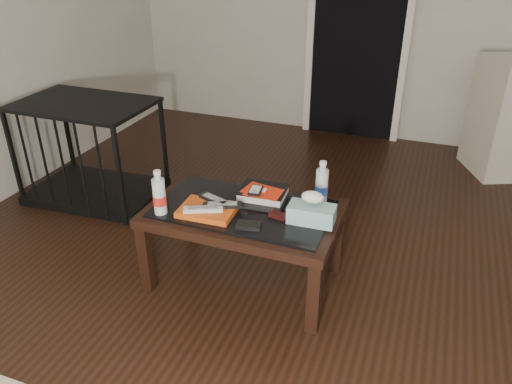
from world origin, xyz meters
TOP-DOWN VIEW (x-y plane):
  - ground at (0.00, 0.00)m, footprint 5.00×5.00m
  - doorway at (-0.40, 2.47)m, footprint 0.90×0.08m
  - coffee_table at (-0.52, 0.03)m, footprint 1.00×0.60m
  - pet_crate at (-1.90, 0.58)m, footprint 0.93×0.65m
  - magazines at (-0.67, -0.08)m, footprint 0.29×0.22m
  - remote_silver at (-0.68, -0.11)m, footprint 0.20×0.13m
  - remote_black_front at (-0.60, -0.04)m, footprint 0.20×0.12m
  - remote_black_back at (-0.66, -0.01)m, footprint 0.21×0.11m
  - textbook at (-0.46, 0.19)m, footprint 0.26×0.21m
  - dvd_mailers at (-0.46, 0.16)m, footprint 0.21×0.17m
  - ipod at (-0.49, 0.13)m, footprint 0.08×0.11m
  - flip_phone at (-0.32, 0.00)m, footprint 0.10×0.06m
  - wallet at (-0.42, -0.13)m, footprint 0.13×0.09m
  - water_bottle_left at (-0.90, -0.16)m, footprint 0.08×0.08m
  - water_bottle_right at (-0.16, 0.23)m, footprint 0.08×0.08m
  - tissue_box at (-0.15, 0.02)m, footprint 0.23×0.13m

SIDE VIEW (x-z plane):
  - ground at x=0.00m, z-range 0.00..0.00m
  - pet_crate at x=-1.90m, z-range -0.12..0.59m
  - coffee_table at x=-0.52m, z-range 0.17..0.63m
  - wallet at x=-0.42m, z-range 0.46..0.48m
  - flip_phone at x=-0.32m, z-range 0.46..0.48m
  - magazines at x=-0.67m, z-range 0.46..0.49m
  - textbook at x=-0.46m, z-range 0.46..0.51m
  - remote_silver at x=-0.68m, z-range 0.49..0.51m
  - remote_black_front at x=-0.60m, z-range 0.49..0.51m
  - remote_black_back at x=-0.66m, z-range 0.49..0.51m
  - tissue_box at x=-0.15m, z-range 0.46..0.55m
  - dvd_mailers at x=-0.46m, z-range 0.51..0.51m
  - ipod at x=-0.49m, z-range 0.51..0.53m
  - water_bottle_left at x=-0.90m, z-range 0.46..0.70m
  - water_bottle_right at x=-0.16m, z-range 0.46..0.70m
  - doorway at x=-0.40m, z-range -0.01..2.06m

